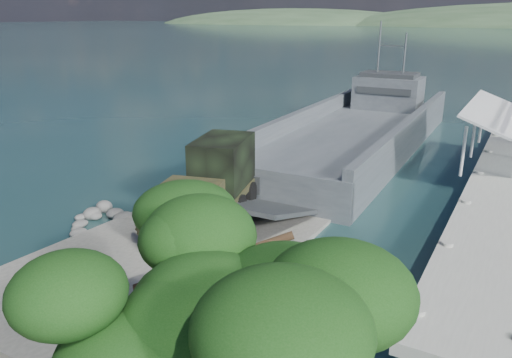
{
  "coord_description": "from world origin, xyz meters",
  "views": [
    {
      "loc": [
        13.77,
        -17.5,
        10.91
      ],
      "look_at": [
        0.62,
        6.0,
        2.01
      ],
      "focal_mm": 35.0,
      "sensor_mm": 36.0,
      "label": 1
    }
  ],
  "objects_px": {
    "soldier": "(142,231)",
    "overhang_tree": "(224,280)",
    "military_truck": "(213,184)",
    "landing_craft": "(354,139)",
    "pier": "(510,161)"
  },
  "relations": [
    {
      "from": "soldier",
      "to": "overhang_tree",
      "type": "relative_size",
      "value": 0.23
    },
    {
      "from": "military_truck",
      "to": "overhang_tree",
      "type": "distance_m",
      "value": 15.63
    },
    {
      "from": "landing_craft",
      "to": "military_truck",
      "type": "bearing_deg",
      "value": -94.48
    },
    {
      "from": "soldier",
      "to": "overhang_tree",
      "type": "xyz_separation_m",
      "value": [
        9.82,
        -8.12,
        4.26
      ]
    },
    {
      "from": "soldier",
      "to": "overhang_tree",
      "type": "distance_m",
      "value": 13.44
    },
    {
      "from": "military_truck",
      "to": "soldier",
      "type": "relative_size",
      "value": 5.31
    },
    {
      "from": "landing_craft",
      "to": "overhang_tree",
      "type": "distance_m",
      "value": 33.33
    },
    {
      "from": "military_truck",
      "to": "landing_craft",
      "type": "bearing_deg",
      "value": 72.67
    },
    {
      "from": "pier",
      "to": "landing_craft",
      "type": "bearing_deg",
      "value": 163.51
    },
    {
      "from": "soldier",
      "to": "landing_craft",
      "type": "bearing_deg",
      "value": 54.22
    },
    {
      "from": "military_truck",
      "to": "pier",
      "type": "bearing_deg",
      "value": 36.55
    },
    {
      "from": "landing_craft",
      "to": "military_truck",
      "type": "height_order",
      "value": "landing_craft"
    },
    {
      "from": "military_truck",
      "to": "soldier",
      "type": "bearing_deg",
      "value": -117.17
    },
    {
      "from": "landing_craft",
      "to": "overhang_tree",
      "type": "relative_size",
      "value": 4.89
    },
    {
      "from": "landing_craft",
      "to": "soldier",
      "type": "distance_m",
      "value": 24.07
    }
  ]
}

